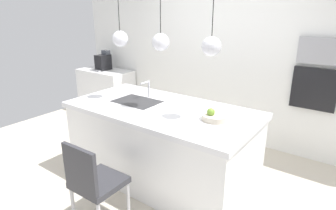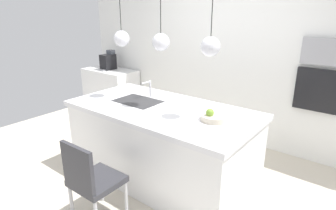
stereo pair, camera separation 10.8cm
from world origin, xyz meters
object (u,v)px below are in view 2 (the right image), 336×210
object	(u,v)px
fruit_bowl	(214,117)
chair_near	(91,179)
oven	(318,90)
microwave	(325,52)
coffee_machine	(108,61)

from	to	relation	value
fruit_bowl	chair_near	bearing A→B (deg)	-124.01
fruit_bowl	oven	distance (m)	1.70
fruit_bowl	chair_near	xyz separation A→B (m)	(-0.72, -1.06, -0.48)
microwave	chair_near	bearing A→B (deg)	-117.68
microwave	oven	xyz separation A→B (m)	(0.00, 0.00, -0.50)
oven	coffee_machine	bearing A→B (deg)	-175.51
oven	microwave	bearing A→B (deg)	0.00
chair_near	coffee_machine	bearing A→B (deg)	136.00
coffee_machine	oven	bearing A→B (deg)	4.49
coffee_machine	oven	world-z (taller)	oven
fruit_bowl	chair_near	world-z (taller)	fruit_bowl
fruit_bowl	oven	xyz separation A→B (m)	(0.66, 1.56, 0.06)
oven	chair_near	distance (m)	3.01
coffee_machine	chair_near	size ratio (longest dim) A/B	0.43
microwave	fruit_bowl	bearing A→B (deg)	-112.90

